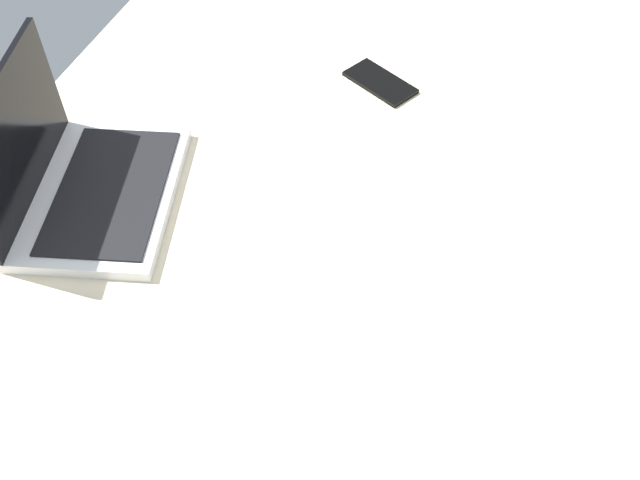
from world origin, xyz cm
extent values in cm
cube|color=beige|center=(0.00, 0.00, 9.00)|extent=(180.00, 140.00, 18.00)
cube|color=silver|center=(-11.54, 45.27, 19.00)|extent=(37.62, 30.37, 2.00)
cube|color=black|center=(-11.17, 43.82, 20.20)|extent=(32.28, 23.58, 0.40)
cube|color=black|center=(-14.23, 55.94, 30.50)|extent=(32.24, 9.04, 21.00)
cube|color=black|center=(32.28, 10.09, 18.40)|extent=(12.70, 15.54, 0.80)
camera|label=1|loc=(-78.64, -14.20, 103.71)|focal=40.44mm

